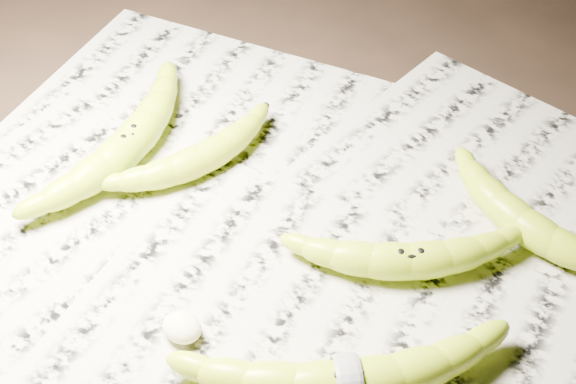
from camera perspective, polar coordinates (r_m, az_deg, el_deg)
The scene contains 9 objects.
ground at distance 0.75m, azimuth -1.23°, elevation -4.90°, with size 3.00×3.00×0.00m, color black.
newspaper_patch at distance 0.73m, azimuth 0.79°, elevation -6.31°, with size 0.90×0.70×0.01m, color #B4B09A.
banana_left_a at distance 0.84m, azimuth -11.26°, elevation 3.53°, with size 0.23×0.06×0.04m, color #B6CC19, non-canonical shape.
banana_left_b at distance 0.81m, azimuth -6.30°, elevation 2.51°, with size 0.17×0.05×0.03m, color #B6CC19, non-canonical shape.
banana_center at distance 0.72m, azimuth 8.61°, elevation -4.69°, with size 0.19×0.06×0.04m, color #B6CC19, non-canonical shape.
banana_taped at distance 0.64m, azimuth 4.23°, elevation -13.32°, with size 0.24×0.07×0.04m, color #B6CC19, non-canonical shape.
banana_upper_a at distance 0.78m, azimuth 16.41°, elevation -1.98°, with size 0.18×0.06×0.04m, color #B6CC19, non-canonical shape.
measuring_tape at distance 0.64m, azimuth 4.23°, elevation -13.32°, with size 0.05×0.05×0.00m, color white.
flesh_chunk_a at distance 0.69m, azimuth -7.59°, elevation -9.35°, with size 0.04×0.03×0.02m, color beige.
Camera 1 is at (0.26, -0.40, 0.58)m, focal length 50.00 mm.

